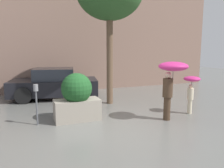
{
  "coord_description": "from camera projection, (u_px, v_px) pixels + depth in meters",
  "views": [
    {
      "loc": [
        -2.23,
        -5.53,
        2.25
      ],
      "look_at": [
        0.57,
        1.6,
        1.05
      ],
      "focal_mm": 35.0,
      "sensor_mm": 36.0,
      "label": 1
    }
  ],
  "objects": [
    {
      "name": "ground_plane",
      "position": [
        114.0,
        129.0,
        6.24
      ],
      "size": [
        40.0,
        40.0,
        0.0
      ],
      "primitive_type": "plane",
      "color": "slate"
    },
    {
      "name": "person_child",
      "position": [
        191.0,
        85.0,
        7.68
      ],
      "size": [
        0.58,
        0.58,
        1.33
      ],
      "rotation": [
        0.0,
        0.0,
        0.57
      ],
      "color": "beige",
      "rests_on": "ground"
    },
    {
      "name": "planter_box",
      "position": [
        77.0,
        97.0,
        6.97
      ],
      "size": [
        1.44,
        0.98,
        1.53
      ],
      "color": "#9E9384",
      "rests_on": "ground"
    },
    {
      "name": "parking_meter",
      "position": [
        36.0,
        96.0,
        6.49
      ],
      "size": [
        0.14,
        0.14,
        1.24
      ],
      "color": "#595B60",
      "rests_on": "ground"
    },
    {
      "name": "person_adult",
      "position": [
        172.0,
        75.0,
        6.85
      ],
      "size": [
        0.92,
        0.92,
        1.89
      ],
      "rotation": [
        0.0,
        0.0,
        -0.56
      ],
      "color": "#473323",
      "rests_on": "ground"
    },
    {
      "name": "building_facade",
      "position": [
        69.0,
        36.0,
        11.75
      ],
      "size": [
        18.0,
        0.3,
        6.0
      ],
      "color": "#8C6B5B",
      "rests_on": "ground"
    },
    {
      "name": "parked_car_near",
      "position": [
        55.0,
        84.0,
        10.21
      ],
      "size": [
        4.21,
        2.67,
        1.41
      ],
      "rotation": [
        0.0,
        0.0,
        1.36
      ],
      "color": "black",
      "rests_on": "ground"
    }
  ]
}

